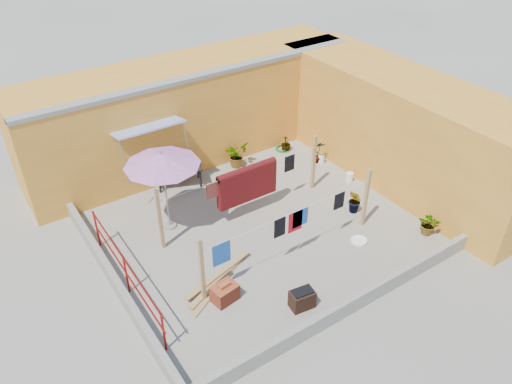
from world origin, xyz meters
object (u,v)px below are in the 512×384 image
water_jug_a (321,159)px  water_jug_b (350,177)px  patio_umbrella (162,160)px  plant_back_a (236,155)px  brazier (302,299)px  outdoor_table (178,169)px  white_basin (359,241)px  brick_stack (225,293)px  green_hose (283,149)px

water_jug_a → water_jug_b: water_jug_b is taller
water_jug_a → water_jug_b: size_ratio=0.96×
patio_umbrella → water_jug_b: 6.11m
water_jug_b → plant_back_a: (-2.44, 2.78, 0.26)m
brazier → plant_back_a: size_ratio=0.72×
brazier → plant_back_a: (2.02, 6.04, 0.17)m
patio_umbrella → water_jug_b: patio_umbrella is taller
water_jug_b → brazier: bearing=-143.8°
outdoor_table → white_basin: bearing=-62.0°
patio_umbrella → white_basin: size_ratio=5.40×
plant_back_a → white_basin: bearing=-82.8°
patio_umbrella → water_jug_b: bearing=-10.7°
water_jug_b → plant_back_a: plant_back_a is taller
brick_stack → water_jug_a: size_ratio=1.91×
outdoor_table → brick_stack: bearing=-104.9°
brazier → water_jug_a: size_ratio=1.75×
white_basin → water_jug_b: size_ratio=1.26×
brick_stack → white_basin: 4.03m
brazier → patio_umbrella: bearing=105.7°
outdoor_table → brick_stack: size_ratio=2.44×
patio_umbrella → outdoor_table: patio_umbrella is taller
patio_umbrella → white_basin: bearing=-41.3°
green_hose → plant_back_a: plant_back_a is taller
water_jug_a → white_basin: bearing=-115.8°
patio_umbrella → plant_back_a: bearing=27.7°
water_jug_b → outdoor_table: bearing=148.4°
water_jug_a → plant_back_a: 2.82m
white_basin → water_jug_a: (1.78, 3.69, 0.11)m
water_jug_a → green_hose: size_ratio=0.65×
brick_stack → patio_umbrella: bearing=87.6°
patio_umbrella → brick_stack: 3.72m
water_jug_b → plant_back_a: size_ratio=0.43×
water_jug_b → plant_back_a: 3.71m
outdoor_table → water_jug_b: size_ratio=4.49×
brazier → water_jug_b: 5.53m
brick_stack → outdoor_table: bearing=75.1°
brazier → green_hose: brazier is taller
outdoor_table → water_jug_b: bearing=-31.6°
brick_stack → plant_back_a: size_ratio=0.78×
outdoor_table → water_jug_b: 5.32m
water_jug_a → water_jug_b: (0.01, -1.36, 0.01)m
outdoor_table → plant_back_a: 2.08m
patio_umbrella → green_hose: 5.80m
outdoor_table → plant_back_a: size_ratio=1.91×
outdoor_table → brazier: 6.05m
outdoor_table → green_hose: 4.00m
outdoor_table → patio_umbrella: bearing=-124.4°
green_hose → patio_umbrella: bearing=-161.6°
water_jug_a → water_jug_b: 1.36m
water_jug_a → water_jug_b: bearing=-89.4°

